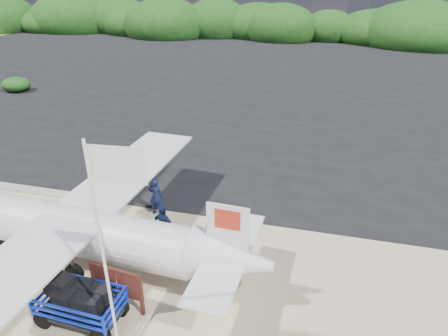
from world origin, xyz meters
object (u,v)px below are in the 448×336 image
Objects in this scene: crew_a at (156,196)px; crew_b at (210,241)px; crew_c at (164,226)px; aircraft_large at (432,96)px; baggage_cart at (84,320)px; aircraft_small at (201,64)px; signboard at (120,307)px.

crew_a is 0.96× the size of crew_b.
crew_c is (-1.99, 0.54, -0.04)m from crew_b.
aircraft_large reaches higher than crew_c.
baggage_cart is 0.18× the size of aircraft_large.
baggage_cart is at bearing 92.41° from crew_a.
crew_a is 0.23× the size of aircraft_small.
crew_c is at bearing 92.75° from signboard.
baggage_cart is 36.91m from aircraft_small.
crew_a is (-0.12, 6.13, 0.89)m from baggage_cart.
aircraft_small is at bearing -53.91° from crew_c.
crew_c is 0.23× the size of aircraft_small.
signboard is at bearing 57.75° from crew_b.
crew_b reaches higher than signboard.
baggage_cart is 1.40× the size of signboard.
crew_b is (3.16, -2.54, 0.04)m from crew_a.
crew_a reaches higher than aircraft_small.
aircraft_large is at bearing 64.53° from baggage_cart.
baggage_cart is at bearing 62.83° from aircraft_small.
crew_a reaches higher than baggage_cart.
crew_b is (3.04, 3.59, 0.93)m from baggage_cart.
aircraft_small is at bearing 109.54° from signboard.
baggage_cart is 1.54× the size of crew_a.
signboard is at bearing 65.61° from aircraft_large.
aircraft_large is at bearing 123.76° from aircraft_small.
baggage_cart is 32.81m from aircraft_large.
aircraft_small is (-22.82, 7.21, 0.00)m from aircraft_large.
baggage_cart is at bearing 64.94° from aircraft_large.
aircraft_large is (14.60, 28.18, 0.00)m from signboard.
crew_c is (0.22, 3.36, 0.89)m from signboard.
signboard is 1.05× the size of crew_b.
aircraft_large is 1.99× the size of aircraft_small.
crew_a reaches higher than signboard.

